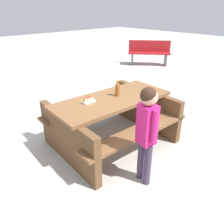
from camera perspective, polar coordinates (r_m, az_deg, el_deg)
The scene contains 6 objects.
ground_plane at distance 3.63m, azimuth 0.00°, elevation -7.48°, with size 30.00×30.00×0.00m, color #B7B2A8.
picnic_table at distance 3.41m, azimuth 0.00°, elevation -1.21°, with size 1.88×1.50×0.75m.
soda_bottle at distance 3.34m, azimuth 1.39°, elevation 5.95°, with size 0.07×0.07×0.24m.
hotdog_tray at distance 3.15m, azimuth -6.12°, elevation 2.99°, with size 0.18×0.11×0.08m.
child_in_coat at distance 2.50m, azimuth 8.95°, elevation -3.33°, with size 0.21×0.30×1.23m.
park_bench_near at distance 8.48m, azimuth 9.51°, elevation 14.88°, with size 1.28×1.40×0.85m.
Camera 1 is at (2.07, 2.23, 1.99)m, focal length 35.65 mm.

